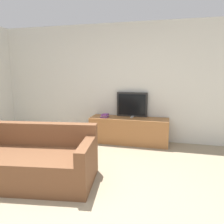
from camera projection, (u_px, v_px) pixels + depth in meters
name	position (u px, v px, depth m)	size (l,w,h in m)	color
ground_plane	(72.00, 223.00, 2.26)	(14.00, 14.00, 0.00)	gray
wall_back	(127.00, 83.00, 4.91)	(9.00, 0.06, 2.60)	silver
tv_stand	(129.00, 130.00, 4.79)	(1.70, 0.48, 0.56)	#9E6638
television	(132.00, 104.00, 4.87)	(0.68, 0.09, 0.54)	black
couch	(30.00, 162.00, 3.12)	(1.94, 1.14, 0.78)	brown
book_stack	(105.00, 116.00, 4.80)	(0.15, 0.22, 0.07)	#7A3884
remote_on_stand	(132.00, 117.00, 4.79)	(0.06, 0.15, 0.02)	#B7B7B7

